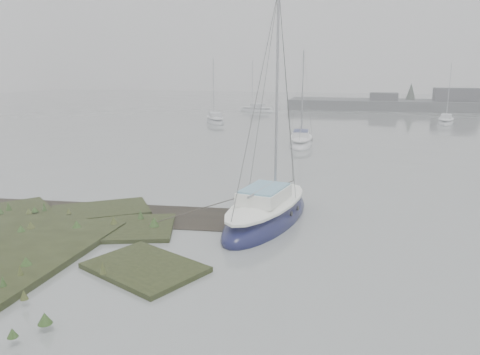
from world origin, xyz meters
name	(u,v)px	position (x,y,z in m)	size (l,w,h in m)	color
ground	(284,136)	(0.00, 30.00, 0.00)	(160.00, 160.00, 0.00)	slate
sailboat_main	(267,215)	(3.29, 5.08, 0.31)	(3.59, 7.34, 9.93)	#101239
sailboat_white	(301,142)	(2.20, 24.78, 0.25)	(2.37, 5.91, 8.14)	silver
sailboat_far_a	(215,121)	(-9.27, 38.09, 0.24)	(4.18, 5.78, 7.85)	#A3A9AD
sailboat_far_b	(446,122)	(16.11, 43.57, 0.22)	(2.61, 5.33, 7.21)	#AAADB3
sailboat_far_c	(256,110)	(-7.62, 52.52, 0.24)	(5.73, 3.64, 7.69)	#B1B7BB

